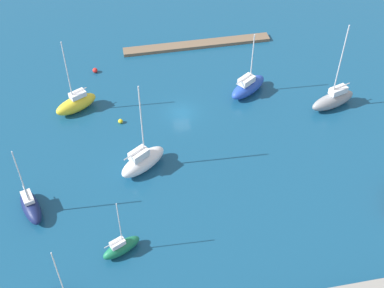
% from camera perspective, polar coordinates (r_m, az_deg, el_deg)
% --- Properties ---
extents(water, '(160.00, 160.00, 0.00)m').
position_cam_1_polar(water, '(78.89, -1.16, 3.44)').
color(water, navy).
rests_on(water, ground).
extents(pier_dock, '(26.15, 2.17, 0.57)m').
position_cam_1_polar(pier_dock, '(93.12, 0.57, 10.92)').
color(pier_dock, brown).
rests_on(pier_dock, ground).
extents(sailboat_navy_far_north, '(3.82, 6.45, 11.08)m').
position_cam_1_polar(sailboat_navy_far_north, '(67.99, -17.39, -6.53)').
color(sailboat_navy_far_north, '#141E4C').
rests_on(sailboat_navy_far_north, water).
extents(sailboat_blue_lone_north, '(7.42, 6.28, 10.63)m').
position_cam_1_polar(sailboat_blue_lone_north, '(82.22, 6.19, 6.34)').
color(sailboat_blue_lone_north, '#2347B2').
rests_on(sailboat_blue_lone_north, water).
extents(sailboat_gray_near_pier, '(7.92, 4.31, 14.54)m').
position_cam_1_polar(sailboat_gray_near_pier, '(81.96, 15.32, 4.77)').
color(sailboat_gray_near_pier, gray).
rests_on(sailboat_gray_near_pier, water).
extents(sailboat_yellow_west_end, '(6.96, 5.06, 12.46)m').
position_cam_1_polar(sailboat_yellow_west_end, '(80.43, -12.66, 4.40)').
color(sailboat_yellow_west_end, yellow).
rests_on(sailboat_yellow_west_end, water).
extents(sailboat_white_mid_basin, '(7.36, 6.12, 13.98)m').
position_cam_1_polar(sailboat_white_mid_basin, '(69.80, -5.46, -1.87)').
color(sailboat_white_mid_basin, white).
rests_on(sailboat_white_mid_basin, water).
extents(sailboat_green_along_channel, '(5.03, 3.47, 8.83)m').
position_cam_1_polar(sailboat_green_along_channel, '(61.99, -7.83, -11.21)').
color(sailboat_green_along_channel, '#19724C').
rests_on(sailboat_green_along_channel, water).
extents(mooring_buoy_red, '(0.84, 0.84, 0.84)m').
position_cam_1_polar(mooring_buoy_red, '(88.11, -10.64, 7.98)').
color(mooring_buoy_red, red).
rests_on(mooring_buoy_red, water).
extents(mooring_buoy_yellow, '(0.69, 0.69, 0.69)m').
position_cam_1_polar(mooring_buoy_yellow, '(77.68, -7.90, 2.51)').
color(mooring_buoy_yellow, yellow).
rests_on(mooring_buoy_yellow, water).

